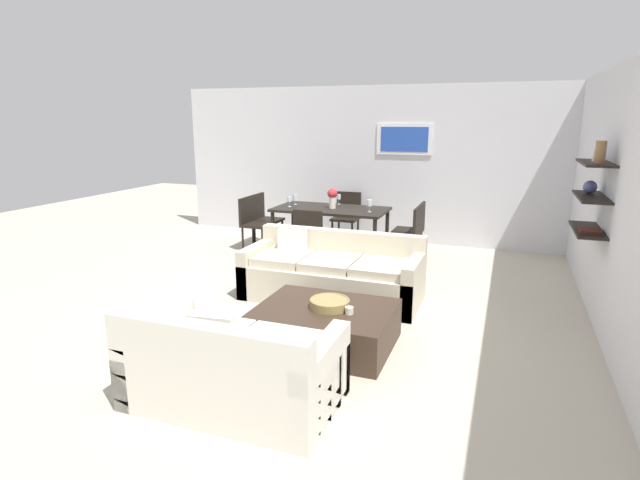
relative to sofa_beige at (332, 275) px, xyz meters
name	(u,v)px	position (x,y,z in m)	size (l,w,h in m)	color
ground_plane	(313,305)	(-0.12, -0.34, -0.29)	(18.00, 18.00, 0.00)	#BCB29E
back_wall_unit	(402,165)	(0.18, 3.19, 1.06)	(8.40, 0.09, 2.70)	silver
right_wall_shelf_unit	(610,198)	(2.90, 0.27, 1.06)	(0.34, 8.20, 2.70)	silver
sofa_beige	(332,275)	(0.00, 0.00, 0.00)	(2.13, 0.90, 0.78)	beige
loveseat_white	(232,368)	(0.06, -2.50, 0.00)	(1.57, 0.90, 0.78)	silver
coffee_table	(325,326)	(0.37, -1.27, -0.10)	(1.28, 1.01, 0.38)	#38281E
decorative_bowl	(330,303)	(0.41, -1.26, 0.13)	(0.39, 0.39, 0.09)	#99844C
candle_jar	(349,310)	(0.63, -1.34, 0.12)	(0.08, 0.08, 0.07)	silver
dining_table	(331,212)	(-0.71, 1.96, 0.39)	(1.79, 0.93, 0.75)	black
dining_chair_left_far	(264,216)	(-2.01, 2.17, 0.21)	(0.44, 0.44, 0.88)	black
dining_chair_head	(347,214)	(-0.71, 2.84, 0.21)	(0.44, 0.44, 0.88)	black
dining_chair_right_far	(414,226)	(0.59, 2.17, 0.21)	(0.44, 0.44, 0.88)	black
dining_chair_left_near	(252,220)	(-2.01, 1.75, 0.21)	(0.44, 0.44, 0.88)	black
dining_chair_foot	(311,235)	(-0.71, 1.09, 0.21)	(0.44, 0.44, 0.88)	black
dining_chair_right_near	(409,232)	(0.59, 1.75, 0.21)	(0.44, 0.44, 0.88)	black
wine_glass_left_near	(289,200)	(-1.37, 1.85, 0.58)	(0.07, 0.07, 0.16)	silver
wine_glass_head	(339,197)	(-0.71, 2.37, 0.57)	(0.06, 0.06, 0.16)	silver
wine_glass_left_far	(295,197)	(-1.37, 2.08, 0.58)	(0.07, 0.07, 0.17)	silver
wine_glass_right_near	(370,203)	(-0.04, 1.85, 0.59)	(0.08, 0.08, 0.19)	silver
centerpiece_vase	(332,196)	(-0.68, 1.96, 0.65)	(0.16, 0.16, 0.32)	silver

